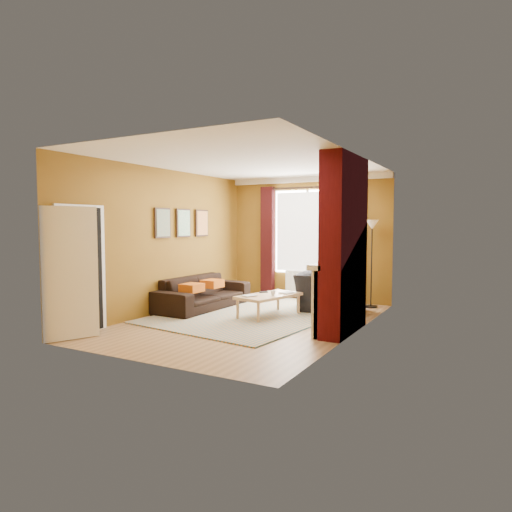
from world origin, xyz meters
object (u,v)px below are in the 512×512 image
Objects in this scene: armchair at (329,292)px; coffee_table at (269,297)px; floor_lamp at (372,238)px; sofa at (204,293)px; wicker_stool at (308,296)px.

armchair is 1.31m from coffee_table.
floor_lamp reaches higher than coffee_table.
armchair reaches higher than sofa.
wicker_stool is (-0.57, 0.32, -0.15)m from armchair.
wicker_stool reaches higher than coffee_table.
coffee_table is at bearing -126.82° from floor_lamp.
sofa is 1.63× the size of coffee_table.
wicker_stool is (0.25, 1.34, -0.15)m from coffee_table.
sofa is 1.25× the size of floor_lamp.
floor_lamp reaches higher than wicker_stool.
sofa is 1.92× the size of armchair.
coffee_table is 2.59m from floor_lamp.
sofa is at bearing -169.89° from coffee_table.
armchair is at bearing -124.70° from floor_lamp.
sofa reaches higher than coffee_table.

